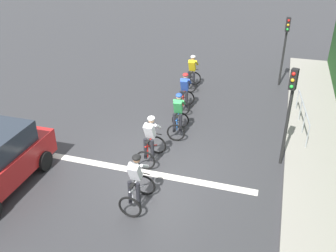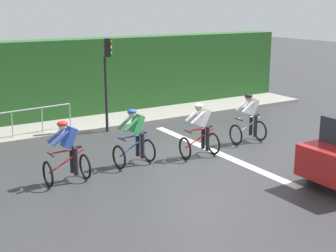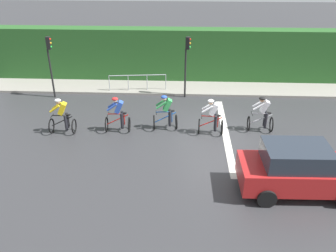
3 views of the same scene
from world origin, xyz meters
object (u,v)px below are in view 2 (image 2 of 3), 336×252
(cyclist_mid, at_px, (135,138))
(cyclist_fourth, at_px, (201,131))
(pedestrian_railing_kerbside, at_px, (27,116))
(traffic_light_near_crossing, at_px, (107,70))
(cyclist_second, at_px, (67,153))
(cyclist_trailing, at_px, (250,119))

(cyclist_mid, height_order, cyclist_fourth, same)
(cyclist_mid, relative_size, pedestrian_railing_kerbside, 0.51)
(cyclist_mid, distance_m, pedestrian_railing_kerbside, 4.81)
(traffic_light_near_crossing, distance_m, pedestrian_railing_kerbside, 3.17)
(cyclist_second, xyz_separation_m, cyclist_fourth, (-0.04, -4.16, 0.00))
(traffic_light_near_crossing, xyz_separation_m, pedestrian_railing_kerbside, (0.65, 2.75, -1.45))
(cyclist_second, relative_size, traffic_light_near_crossing, 0.50)
(cyclist_second, bearing_deg, cyclist_trailing, -86.92)
(traffic_light_near_crossing, bearing_deg, cyclist_fourth, -164.66)
(cyclist_second, xyz_separation_m, traffic_light_near_crossing, (4.11, -3.02, 1.43))
(cyclist_trailing, xyz_separation_m, traffic_light_near_crossing, (3.76, 3.40, 1.43))
(cyclist_second, xyz_separation_m, cyclist_mid, (0.32, -2.12, 0.00))
(cyclist_second, height_order, cyclist_trailing, same)
(cyclist_fourth, height_order, cyclist_trailing, same)
(traffic_light_near_crossing, height_order, pedestrian_railing_kerbside, traffic_light_near_crossing)
(cyclist_fourth, height_order, traffic_light_near_crossing, traffic_light_near_crossing)
(cyclist_mid, xyz_separation_m, traffic_light_near_crossing, (3.79, -0.90, 1.43))
(cyclist_fourth, xyz_separation_m, pedestrian_railing_kerbside, (4.80, 3.89, -0.02))
(cyclist_trailing, bearing_deg, cyclist_mid, 90.33)
(cyclist_trailing, relative_size, pedestrian_railing_kerbside, 0.51)
(cyclist_fourth, bearing_deg, traffic_light_near_crossing, 15.34)
(cyclist_second, xyz_separation_m, pedestrian_railing_kerbside, (4.76, -0.28, -0.02))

